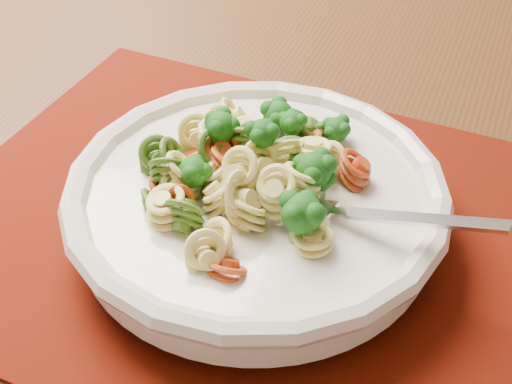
% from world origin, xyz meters
% --- Properties ---
extents(dining_table, '(1.34, 0.92, 0.75)m').
position_xyz_m(dining_table, '(0.79, -0.55, 0.64)').
color(dining_table, '#4D2A15').
rests_on(dining_table, ground).
extents(placemat, '(0.51, 0.40, 0.00)m').
position_xyz_m(placemat, '(0.83, -0.68, 0.76)').
color(placemat, '#560C03').
rests_on(placemat, dining_table).
extents(pasta_bowl, '(0.28, 0.28, 0.05)m').
position_xyz_m(pasta_bowl, '(0.83, -0.69, 0.79)').
color(pasta_bowl, silver).
rests_on(pasta_bowl, placemat).
extents(pasta_broccoli_heap, '(0.24, 0.24, 0.06)m').
position_xyz_m(pasta_broccoli_heap, '(0.83, -0.69, 0.80)').
color(pasta_broccoli_heap, '#E3D170').
rests_on(pasta_broccoli_heap, pasta_bowl).
extents(fork, '(0.18, 0.04, 0.08)m').
position_xyz_m(fork, '(0.88, -0.69, 0.80)').
color(fork, silver).
rests_on(fork, pasta_bowl).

